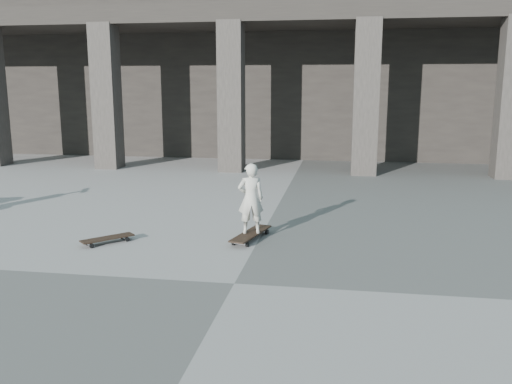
# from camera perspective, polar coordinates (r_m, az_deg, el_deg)

# --- Properties ---
(ground) EXTENTS (90.00, 90.00, 0.00)m
(ground) POSITION_cam_1_polar(r_m,az_deg,el_deg) (6.59, -2.30, -9.61)
(ground) COLOR #4C4C49
(ground) RESTS_ON ground
(colonnade) EXTENTS (28.00, 8.82, 6.00)m
(colonnade) POSITION_cam_1_polar(r_m,az_deg,el_deg) (19.85, 5.75, 13.15)
(colonnade) COLOR black
(colonnade) RESTS_ON ground
(longboard) EXTENTS (0.51, 1.10, 0.11)m
(longboard) POSITION_cam_1_polar(r_m,az_deg,el_deg) (8.35, -0.55, -4.47)
(longboard) COLOR black
(longboard) RESTS_ON ground
(skateboard_spare) EXTENTS (0.69, 0.71, 0.09)m
(skateboard_spare) POSITION_cam_1_polar(r_m,az_deg,el_deg) (8.45, -15.37, -4.77)
(skateboard_spare) COLOR black
(skateboard_spare) RESTS_ON ground
(child) EXTENTS (0.45, 0.35, 1.08)m
(child) POSITION_cam_1_polar(r_m,az_deg,el_deg) (8.21, -0.56, -0.68)
(child) COLOR #B8B4A6
(child) RESTS_ON longboard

